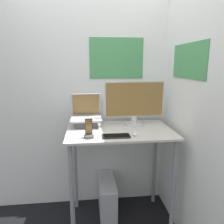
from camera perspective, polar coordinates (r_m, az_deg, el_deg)
The scene contains 9 objects.
wall_back at distance 2.50m, azimuth 0.66°, elevation 4.37°, with size 6.00×0.06×2.60m.
wall_side_right at distance 1.96m, azimuth 21.30°, elevation 1.27°, with size 0.06×6.00×2.60m.
desk at distance 2.21m, azimuth 2.00°, elevation -9.01°, with size 1.03×0.68×1.02m.
laptop at distance 2.28m, azimuth -6.77°, elevation -1.67°, with size 0.32×0.29×0.33m.
monitor at distance 2.27m, azimuth 5.86°, elevation 2.26°, with size 0.62×0.19×0.46m.
keyboard at distance 1.94m, azimuth 1.08°, elevation -6.27°, with size 0.25×0.12×0.02m.
mouse at distance 1.98m, azimuth 5.93°, elevation -5.81°, with size 0.04×0.06×0.03m.
cell_phone at distance 1.92m, azimuth -6.06°, elevation -5.56°, with size 0.09×0.09×0.17m.
computer_tower at distance 2.61m, azimuth -1.26°, elevation -21.37°, with size 0.18×0.49×0.40m.
Camera 1 is at (-0.31, -1.70, 1.65)m, focal length 35.00 mm.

